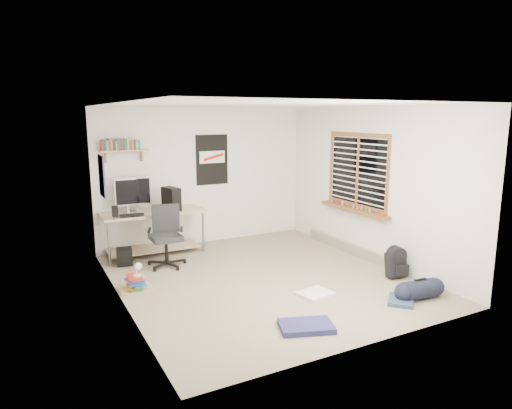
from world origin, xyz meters
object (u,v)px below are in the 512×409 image
backpack (396,265)px  book_stack (136,279)px  desk (153,233)px  duffel_bag (420,289)px  office_chair (166,236)px

backpack → book_stack: backpack is taller
desk → backpack: (2.83, -2.85, -0.16)m
duffel_bag → desk: bearing=131.4°
desk → book_stack: 1.68m
backpack → book_stack: 3.74m
office_chair → book_stack: size_ratio=1.98×
backpack → duffel_bag: duffel_bag is taller
backpack → duffel_bag: bearing=-100.5°
desk → office_chair: size_ratio=1.76×
duffel_bag → book_stack: bearing=153.5°
office_chair → duffel_bag: office_chair is taller
book_stack → office_chair: bearing=49.1°
desk → book_stack: bearing=-125.5°
desk → backpack: 4.02m
office_chair → duffel_bag: size_ratio=1.94×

